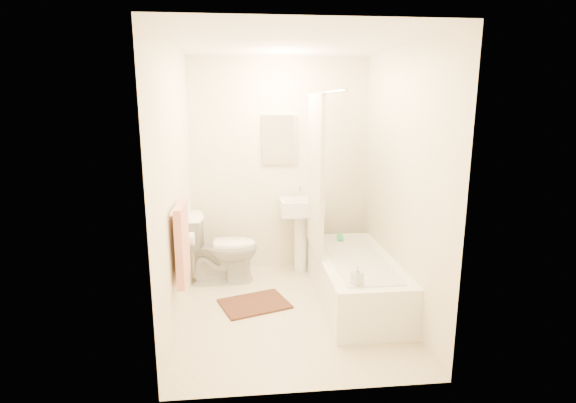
{
  "coord_description": "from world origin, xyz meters",
  "views": [
    {
      "loc": [
        -0.42,
        -3.86,
        1.93
      ],
      "look_at": [
        0.0,
        0.25,
        1.0
      ],
      "focal_mm": 28.0,
      "sensor_mm": 36.0,
      "label": 1
    }
  ],
  "objects": [
    {
      "name": "wall_back",
      "position": [
        0.0,
        1.2,
        1.2
      ],
      "size": [
        2.0,
        0.02,
        2.4
      ],
      "primitive_type": "cube",
      "color": "beige",
      "rests_on": "ground"
    },
    {
      "name": "bathtub",
      "position": [
        0.65,
        0.15,
        0.23
      ],
      "size": [
        0.7,
        1.6,
        0.45
      ],
      "primitive_type": null,
      "color": "white",
      "rests_on": "floor"
    },
    {
      "name": "sink",
      "position": [
        0.23,
        0.99,
        0.47
      ],
      "size": [
        0.48,
        0.39,
        0.94
      ],
      "primitive_type": null,
      "rotation": [
        0.0,
        0.0,
        0.02
      ],
      "color": "white",
      "rests_on": "floor"
    },
    {
      "name": "ceiling",
      "position": [
        0.0,
        0.0,
        2.4
      ],
      "size": [
        2.4,
        2.4,
        0.0
      ],
      "primitive_type": "plane",
      "color": "white",
      "rests_on": "ground"
    },
    {
      "name": "towel_bar",
      "position": [
        -0.96,
        -0.25,
        1.1
      ],
      "size": [
        0.02,
        0.6,
        0.02
      ],
      "primitive_type": "cylinder",
      "rotation": [
        1.57,
        0.0,
        0.0
      ],
      "color": "silver",
      "rests_on": "wall_left"
    },
    {
      "name": "curtain_rod",
      "position": [
        0.3,
        0.1,
        2.0
      ],
      "size": [
        0.03,
        1.7,
        0.03
      ],
      "primitive_type": "cylinder",
      "rotation": [
        1.57,
        0.0,
        0.0
      ],
      "color": "silver",
      "rests_on": "wall_back"
    },
    {
      "name": "toilet",
      "position": [
        -0.66,
        0.8,
        0.38
      ],
      "size": [
        0.77,
        0.44,
        0.75
      ],
      "primitive_type": "imported",
      "rotation": [
        0.0,
        0.0,
        1.58
      ],
      "color": "white",
      "rests_on": "floor"
    },
    {
      "name": "wall_left",
      "position": [
        -1.0,
        0.0,
        1.2
      ],
      "size": [
        0.02,
        2.4,
        2.4
      ],
      "primitive_type": "cube",
      "color": "beige",
      "rests_on": "ground"
    },
    {
      "name": "shower_curtain",
      "position": [
        0.3,
        0.5,
        1.22
      ],
      "size": [
        0.04,
        0.8,
        1.55
      ],
      "primitive_type": "cube",
      "color": "silver",
      "rests_on": "curtain_rod"
    },
    {
      "name": "floor",
      "position": [
        0.0,
        0.0,
        0.0
      ],
      "size": [
        2.4,
        2.4,
        0.0
      ],
      "primitive_type": "plane",
      "color": "beige",
      "rests_on": "ground"
    },
    {
      "name": "bath_mat",
      "position": [
        -0.33,
        0.17,
        0.01
      ],
      "size": [
        0.74,
        0.64,
        0.02
      ],
      "primitive_type": "cube",
      "rotation": [
        0.0,
        0.0,
        0.33
      ],
      "color": "#562E22",
      "rests_on": "floor"
    },
    {
      "name": "scrub_brush",
      "position": [
        0.62,
        0.74,
        0.47
      ],
      "size": [
        0.1,
        0.22,
        0.04
      ],
      "primitive_type": "cube",
      "rotation": [
        0.0,
        0.0,
        -0.18
      ],
      "color": "#2CA665",
      "rests_on": "bathtub"
    },
    {
      "name": "wall_right",
      "position": [
        1.0,
        0.0,
        1.2
      ],
      "size": [
        0.02,
        2.4,
        2.4
      ],
      "primitive_type": "cube",
      "color": "beige",
      "rests_on": "ground"
    },
    {
      "name": "toilet_paper",
      "position": [
        -0.93,
        0.12,
        0.7
      ],
      "size": [
        0.11,
        0.12,
        0.12
      ],
      "primitive_type": "cylinder",
      "rotation": [
        0.0,
        1.57,
        0.0
      ],
      "color": "white",
      "rests_on": "wall_left"
    },
    {
      "name": "towel",
      "position": [
        -0.93,
        -0.25,
        0.78
      ],
      "size": [
        0.06,
        0.45,
        0.66
      ],
      "primitive_type": "cube",
      "color": "#CC7266",
      "rests_on": "towel_bar"
    },
    {
      "name": "mirror",
      "position": [
        0.0,
        1.18,
        1.5
      ],
      "size": [
        0.4,
        0.03,
        0.55
      ],
      "primitive_type": "cube",
      "color": "white",
      "rests_on": "wall_back"
    },
    {
      "name": "soap_bottle",
      "position": [
        0.49,
        -0.5,
        0.54
      ],
      "size": [
        0.1,
        0.1,
        0.17
      ],
      "primitive_type": "imported",
      "rotation": [
        0.0,
        0.0,
        0.39
      ],
      "color": "silver",
      "rests_on": "bathtub"
    }
  ]
}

